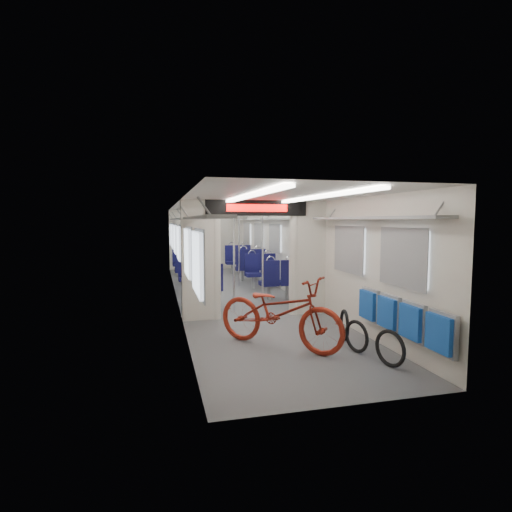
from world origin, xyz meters
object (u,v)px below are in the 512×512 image
Objects in this scene: bike_hoop_c at (344,326)px; seat_bay_far_left at (188,262)px; bike_hoop_b at (356,338)px; stanchion_near_left at (234,257)px; seat_bay_near_left at (199,278)px; bike_hoop_a at (390,350)px; seat_bay_far_right at (244,261)px; stanchion_far_left at (212,247)px; bicycle at (279,312)px; flip_bench at (400,317)px; stanchion_near_right at (263,255)px; stanchion_far_right at (239,247)px; seat_bay_near_right at (269,273)px.

bike_hoop_c is 7.58m from seat_bay_far_left.
stanchion_near_left is at bearing 111.39° from bike_hoop_b.
seat_bay_far_left is (0.00, 3.43, 0.02)m from seat_bay_near_left.
bike_hoop_b is (-0.15, 0.63, -0.01)m from bike_hoop_a.
seat_bay_far_right is 2.21m from stanchion_far_left.
bike_hoop_c is at bearing 92.23° from bike_hoop_a.
stanchion_far_left is (-0.05, 3.20, 0.00)m from stanchion_near_left.
seat_bay_near_left is at bearing 116.33° from bike_hoop_c.
bicycle reaches higher than bike_hoop_a.
bike_hoop_b is 6.48m from stanchion_far_left.
bike_hoop_a is at bearing -78.51° from stanchion_far_left.
flip_bench is at bearing -74.52° from seat_bay_far_left.
bike_hoop_b is 0.21× the size of stanchion_near_right.
bicycle is 0.90× the size of stanchion_near_left.
stanchion_far_right is (0.53, 5.66, 0.60)m from bicycle.
bicycle is at bearing -98.09° from seat_bay_far_right.
seat_bay_far_left is 4.78m from stanchion_near_right.
seat_bay_far_left is at bearing 97.24° from stanchion_near_left.
stanchion_near_left is (-1.31, 2.51, 0.93)m from bike_hoop_c.
flip_bench is at bearing -85.37° from seat_bay_near_right.
seat_bay_near_left is at bearing 112.17° from bike_hoop_b.
stanchion_near_left is (0.61, -4.82, 0.60)m from seat_bay_far_left.
seat_bay_near_right reaches higher than bike_hoop_a.
seat_bay_near_left is at bearing 113.86° from stanchion_near_left.
stanchion_far_left reaches higher than seat_bay_near_left.
bicycle is 5.72m from stanchion_far_right.
stanchion_far_left is (0.57, 1.81, 0.62)m from seat_bay_near_left.
stanchion_far_right is (-0.64, 6.78, 0.93)m from bike_hoop_a.
seat_bay_near_left is 1.83m from stanchion_near_right.
bike_hoop_c is (-0.05, 1.22, 0.00)m from bike_hoop_a.
stanchion_near_left and stanchion_near_right have the same top height.
bike_hoop_c is 0.23× the size of seat_bay_far_left.
seat_bay_far_left is at bearing 51.87° from bicycle.
seat_bay_far_right is at bearing 73.54° from stanchion_far_right.
stanchion_near_right is (-0.67, 3.99, 0.93)m from bike_hoop_a.
flip_bench is 0.92× the size of stanchion_near_left.
seat_bay_far_left is 0.93× the size of stanchion_far_right.
seat_bay_far_left is at bearing 121.16° from seat_bay_near_right.
seat_bay_near_left reaches higher than flip_bench.
bicycle is 1.06× the size of seat_bay_near_left.
seat_bay_near_right is at bearing -68.16° from stanchion_far_right.
seat_bay_near_left is (-1.97, 5.11, 0.30)m from bike_hoop_a.
bike_hoop_a is 4.07m from stanchion_near_left.
bike_hoop_a is 0.22× the size of stanchion_near_left.
seat_bay_far_right is at bearing 1.78° from seat_bay_far_left.
stanchion_far_left is 1.00× the size of stanchion_far_right.
stanchion_near_right reaches higher than seat_bay_near_left.
stanchion_far_right is at bearing 51.50° from seat_bay_near_left.
bike_hoop_a is 8.60m from seat_bay_far_right.
stanchion_far_right is (1.33, 1.68, 0.62)m from seat_bay_near_left.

